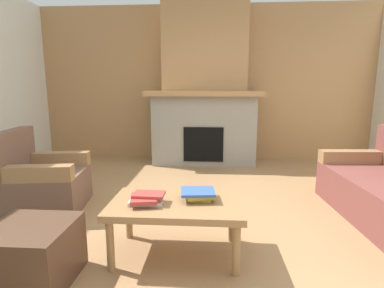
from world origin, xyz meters
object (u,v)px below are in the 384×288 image
(armchair, at_px, (41,182))
(ottoman, at_px, (32,254))
(coffee_table, at_px, (176,209))
(fireplace, at_px, (204,95))

(armchair, height_order, ottoman, armchair)
(armchair, height_order, coffee_table, armchair)
(fireplace, distance_m, ottoman, 3.71)
(fireplace, relative_size, armchair, 3.12)
(fireplace, bearing_deg, armchair, -126.96)
(armchair, bearing_deg, fireplace, 53.04)
(coffee_table, bearing_deg, armchair, 152.26)
(fireplace, height_order, coffee_table, fireplace)
(fireplace, height_order, armchair, fireplace)
(fireplace, relative_size, coffee_table, 2.70)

